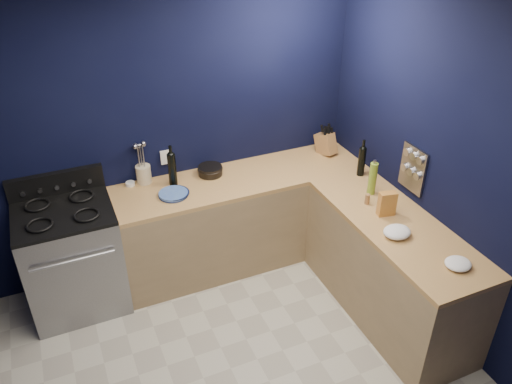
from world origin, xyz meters
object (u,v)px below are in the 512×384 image
gas_range (74,260)px  knife_block (326,144)px  utensil_crock (144,174)px  plate_stack (173,194)px  crouton_bag (387,204)px

gas_range → knife_block: (2.45, 0.12, 0.54)m
utensil_crock → plate_stack: bearing=-61.6°
utensil_crock → crouton_bag: 2.07m
gas_range → utensil_crock: 0.92m
gas_range → knife_block: knife_block is taller
utensil_crock → knife_block: bearing=-4.8°
plate_stack → crouton_bag: size_ratio=1.21×
gas_range → utensil_crock: utensil_crock is taller
knife_block → crouton_bag: (-0.10, -1.12, 0.00)m
gas_range → plate_stack: 1.00m
utensil_crock → crouton_bag: size_ratio=0.81×
knife_block → crouton_bag: knife_block is taller
gas_range → crouton_bag: size_ratio=4.55×
gas_range → crouton_bag: 2.61m
knife_block → crouton_bag: bearing=-110.5°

